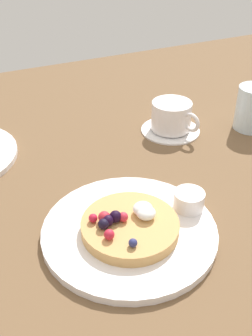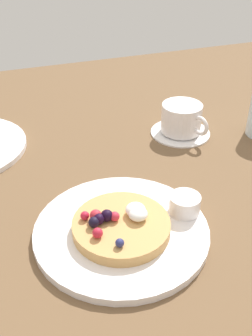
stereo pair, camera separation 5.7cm
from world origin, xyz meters
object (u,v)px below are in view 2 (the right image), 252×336
Objects in this scene: coffee_saucer at (180,132)px; coffee_cup at (182,118)px; syrup_ramekin at (185,204)px; pancake_plate at (121,231)px.

coffee_cup reaches higher than coffee_saucer.
syrup_ramekin reaches higher than coffee_saucer.
coffee_cup is (11.49, 24.65, 0.99)cm from syrup_ramekin.
coffee_cup is at bearing -70.76° from coffee_saucer.
pancake_plate is 2.07× the size of coffee_saucer.
coffee_saucer is 3.43cm from coffee_cup.
syrup_ramekin is 27.22cm from coffee_cup.
pancake_plate is 33.24cm from coffee_saucer.
pancake_plate is at bearing -131.25° from coffee_cup.
pancake_plate is 33.31cm from coffee_cup.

